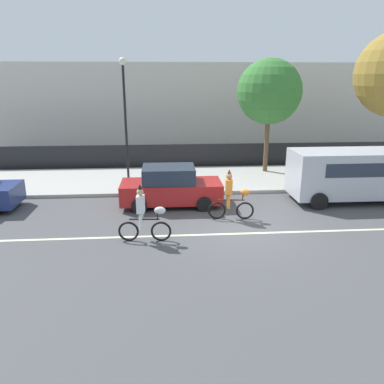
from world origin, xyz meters
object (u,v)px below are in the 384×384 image
(parade_cyclist_orange, at_px, (232,198))
(parked_car_red, at_px, (171,187))
(street_lamp_post, at_px, (125,101))
(parked_van_silver, at_px, (352,172))
(parade_cyclist_zebra, at_px, (145,217))

(parade_cyclist_orange, bearing_deg, parked_car_red, 141.22)
(parked_car_red, distance_m, street_lamp_post, 5.64)
(parked_van_silver, height_order, parked_car_red, parked_van_silver)
(parade_cyclist_orange, relative_size, parked_car_red, 0.47)
(parade_cyclist_zebra, height_order, street_lamp_post, street_lamp_post)
(parade_cyclist_zebra, distance_m, parked_van_silver, 9.29)
(parked_car_red, xyz_separation_m, street_lamp_post, (-2.11, 4.13, 3.21))
(parade_cyclist_orange, bearing_deg, street_lamp_post, 126.18)
(parked_van_silver, bearing_deg, parade_cyclist_zebra, -157.52)
(street_lamp_post, bearing_deg, parked_car_red, -62.97)
(parked_van_silver, xyz_separation_m, street_lamp_post, (-9.79, 4.11, 2.71))
(parked_van_silver, xyz_separation_m, parked_car_red, (-7.68, -0.02, -0.50))
(street_lamp_post, bearing_deg, parade_cyclist_zebra, -81.03)
(parade_cyclist_zebra, height_order, parade_cyclist_orange, same)
(parade_cyclist_orange, xyz_separation_m, street_lamp_post, (-4.32, 5.91, 3.15))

